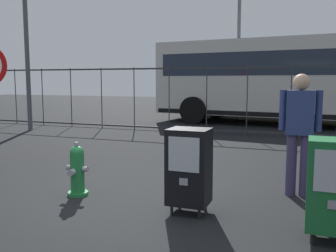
# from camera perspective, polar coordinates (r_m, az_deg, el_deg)

# --- Properties ---
(ground_plane) EXTENTS (60.00, 60.00, 0.00)m
(ground_plane) POSITION_cam_1_polar(r_m,az_deg,el_deg) (4.91, -8.41, -11.95)
(ground_plane) COLOR black
(fire_hydrant) EXTENTS (0.33, 0.32, 0.75)m
(fire_hydrant) POSITION_cam_1_polar(r_m,az_deg,el_deg) (5.35, -13.60, -6.57)
(fire_hydrant) COLOR #1E7238
(fire_hydrant) RESTS_ON ground_plane
(newspaper_box_primary) EXTENTS (0.48, 0.42, 1.02)m
(newspaper_box_primary) POSITION_cam_1_polar(r_m,az_deg,el_deg) (4.48, 3.22, -6.13)
(newspaper_box_primary) COLOR black
(newspaper_box_primary) RESTS_ON ground_plane
(newspaper_box_secondary) EXTENTS (0.48, 0.42, 1.02)m
(newspaper_box_secondary) POSITION_cam_1_polar(r_m,az_deg,el_deg) (4.03, 23.72, -8.21)
(newspaper_box_secondary) COLOR black
(newspaper_box_secondary) RESTS_ON ground_plane
(pedestrian) EXTENTS (0.55, 0.22, 1.67)m
(pedestrian) POSITION_cam_1_polar(r_m,az_deg,el_deg) (5.39, 19.34, -0.23)
(pedestrian) COLOR #382D51
(pedestrian) RESTS_ON ground_plane
(fence_barrier) EXTENTS (18.03, 0.04, 2.00)m
(fence_barrier) POSITION_cam_1_polar(r_m,az_deg,el_deg) (11.20, 8.85, 3.95)
(fence_barrier) COLOR #2D2D33
(fence_barrier) RESTS_ON ground_plane
(bus_near) EXTENTS (10.72, 3.75, 3.00)m
(bus_near) POSITION_cam_1_polar(r_m,az_deg,el_deg) (13.95, 20.14, 7.01)
(bus_near) COLOR beige
(bus_near) RESTS_ON ground_plane
(bus_far) EXTENTS (10.64, 3.33, 3.00)m
(bus_far) POSITION_cam_1_polar(r_m,az_deg,el_deg) (18.02, 19.52, 6.92)
(bus_far) COLOR gold
(bus_far) RESTS_ON ground_plane
(street_light_near_left) EXTENTS (0.32, 0.32, 8.31)m
(street_light_near_left) POSITION_cam_1_polar(r_m,az_deg,el_deg) (16.41, 10.79, 17.88)
(street_light_near_left) COLOR #4C4F54
(street_light_near_left) RESTS_ON ground_plane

